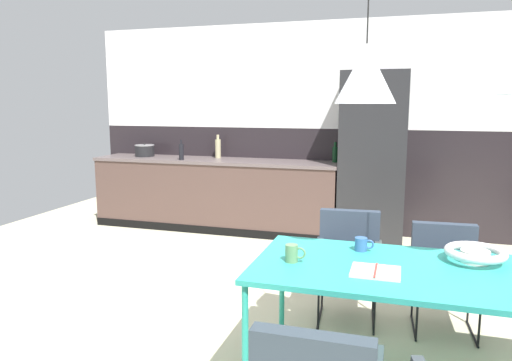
% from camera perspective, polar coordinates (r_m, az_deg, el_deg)
% --- Properties ---
extents(ground_plane, '(9.19, 9.19, 0.00)m').
position_cam_1_polar(ground_plane, '(3.45, 6.54, -19.11)').
color(ground_plane, beige).
extents(back_wall_splashback_dark, '(7.07, 0.12, 1.32)m').
position_cam_1_polar(back_wall_splashback_dark, '(6.17, 11.94, -0.10)').
color(back_wall_splashback_dark, black).
rests_on(back_wall_splashback_dark, ground).
extents(back_wall_panel_upper, '(7.07, 0.12, 1.32)m').
position_cam_1_polar(back_wall_panel_upper, '(6.10, 12.35, 12.18)').
color(back_wall_panel_upper, white).
rests_on(back_wall_panel_upper, back_wall_splashback_dark).
extents(kitchen_counter, '(3.22, 0.63, 0.92)m').
position_cam_1_polar(kitchen_counter, '(6.27, -4.91, -1.62)').
color(kitchen_counter, '#4D3833').
rests_on(kitchen_counter, ground).
extents(refrigerator_column, '(0.75, 0.60, 1.99)m').
position_cam_1_polar(refrigerator_column, '(5.76, 13.74, 2.59)').
color(refrigerator_column, '#232326').
rests_on(refrigerator_column, ground).
extents(dining_table, '(1.95, 0.89, 0.73)m').
position_cam_1_polar(dining_table, '(2.82, 20.12, -10.81)').
color(dining_table, teal).
rests_on(dining_table, ground).
extents(armchair_near_window, '(0.51, 0.50, 0.75)m').
position_cam_1_polar(armchair_near_window, '(3.77, 21.57, -9.25)').
color(armchair_near_window, '#313C42').
rests_on(armchair_near_window, ground).
extents(armchair_corner_seat, '(0.52, 0.51, 0.81)m').
position_cam_1_polar(armchair_corner_seat, '(3.74, 10.95, -8.31)').
color(armchair_corner_seat, '#313C42').
rests_on(armchair_corner_seat, ground).
extents(fruit_bowl, '(0.34, 0.34, 0.08)m').
position_cam_1_polar(fruit_bowl, '(3.03, 24.66, -7.88)').
color(fruit_bowl, silver).
rests_on(fruit_bowl, dining_table).
extents(open_book, '(0.26, 0.23, 0.02)m').
position_cam_1_polar(open_book, '(2.69, 14.04, -10.48)').
color(open_book, white).
rests_on(open_book, dining_table).
extents(mug_short_terracotta, '(0.12, 0.08, 0.08)m').
position_cam_1_polar(mug_short_terracotta, '(3.04, 12.45, -7.42)').
color(mug_short_terracotta, '#335B93').
rests_on(mug_short_terracotta, dining_table).
extents(mug_tall_blue, '(0.12, 0.07, 0.10)m').
position_cam_1_polar(mug_tall_blue, '(2.77, 4.34, -8.62)').
color(mug_tall_blue, '#5B8456').
rests_on(mug_tall_blue, dining_table).
extents(cooking_pot, '(0.26, 0.26, 0.18)m').
position_cam_1_polar(cooking_pot, '(6.68, -13.11, 3.50)').
color(cooking_pot, black).
rests_on(cooking_pot, kitchen_counter).
extents(bottle_vinegar_dark, '(0.07, 0.07, 0.25)m').
position_cam_1_polar(bottle_vinegar_dark, '(5.93, 9.40, 3.15)').
color(bottle_vinegar_dark, '#0F3319').
rests_on(bottle_vinegar_dark, kitchen_counter).
extents(bottle_spice_small, '(0.06, 0.06, 0.26)m').
position_cam_1_polar(bottle_spice_small, '(6.17, -8.88, 3.42)').
color(bottle_spice_small, black).
rests_on(bottle_spice_small, kitchen_counter).
extents(bottle_wine_green, '(0.07, 0.07, 0.31)m').
position_cam_1_polar(bottle_wine_green, '(6.33, -4.55, 3.87)').
color(bottle_wine_green, tan).
rests_on(bottle_wine_green, kitchen_counter).
extents(pendant_lamp_over_table_near, '(0.33, 0.33, 0.95)m').
position_cam_1_polar(pendant_lamp_over_table_near, '(2.71, 12.95, 12.29)').
color(pendant_lamp_over_table_near, black).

